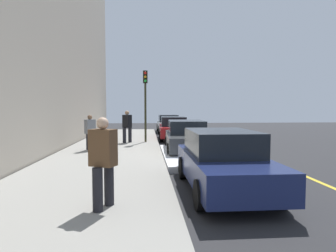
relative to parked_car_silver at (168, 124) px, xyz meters
name	(u,v)px	position (x,y,z in m)	size (l,w,h in m)	color
ground_plane	(184,155)	(12.25, -0.20, -0.76)	(56.00, 56.00, 0.00)	#28282B
sidewalk	(109,154)	(12.25, -3.50, -0.68)	(28.00, 4.60, 0.15)	gray
lane_stripe_centre	(254,154)	(12.25, 3.00, -0.75)	(28.00, 0.14, 0.01)	gold
snow_bank_curb	(170,156)	(13.07, -0.90, -0.65)	(5.51, 0.56, 0.22)	white
parked_car_silver	(168,124)	(0.00, 0.00, 0.00)	(4.67, 1.91, 1.51)	black
parked_car_red	(173,128)	(5.73, -0.08, 0.00)	(4.55, 2.02, 1.51)	black
parked_car_charcoal	(186,137)	(11.62, -0.02, 0.00)	(4.54, 2.01, 1.51)	black
parked_car_navy	(223,161)	(17.70, 0.07, 0.00)	(4.32, 1.92, 1.51)	black
pedestrian_black_coat	(127,126)	(8.62, -2.96, 0.35)	(0.57, 0.56, 1.80)	black
pedestrian_grey_coat	(90,131)	(11.47, -4.45, 0.26)	(0.50, 0.51, 1.63)	black
pedestrian_brown_coat	(103,160)	(19.23, -2.68, 0.33)	(0.54, 0.56, 1.76)	black
traffic_light_pole	(145,94)	(8.32, -1.93, 2.16)	(0.35, 0.26, 4.07)	#2D2D19
rolling_suitcase	(95,142)	(11.07, -4.29, -0.29)	(0.34, 0.22, 0.98)	#191E38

